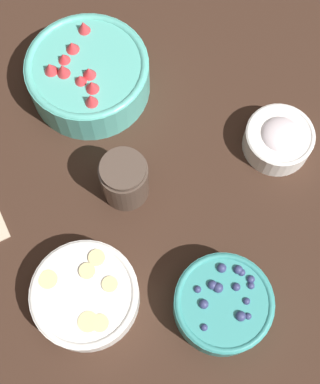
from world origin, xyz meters
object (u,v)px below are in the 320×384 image
bowl_cream (279,138)px  jar_chocolate (125,180)px  bowl_blueberries (223,304)px  bowl_strawberries (88,74)px  bowl_bananas (85,295)px

bowl_cream → jar_chocolate: bearing=-34.3°
bowl_blueberries → bowl_cream: bowl_blueberries is taller
bowl_blueberries → bowl_strawberries: bearing=-112.5°
bowl_strawberries → bowl_cream: bowl_strawberries is taller
bowl_blueberries → bowl_bananas: size_ratio=0.90×
bowl_strawberries → jar_chocolate: (0.12, 0.18, -0.00)m
bowl_strawberries → bowl_blueberries: (0.18, 0.43, -0.01)m
bowl_strawberries → bowl_cream: (-0.11, 0.34, -0.02)m
bowl_blueberries → jar_chocolate: bearing=-104.1°
bowl_blueberries → bowl_cream: 0.31m
bowl_strawberries → jar_chocolate: 0.22m
bowl_blueberries → bowl_bananas: bowl_blueberries is taller
bowl_blueberries → bowl_cream: (-0.29, -0.09, -0.01)m
bowl_cream → bowl_bananas: bearing=-11.6°
bowl_cream → jar_chocolate: jar_chocolate is taller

